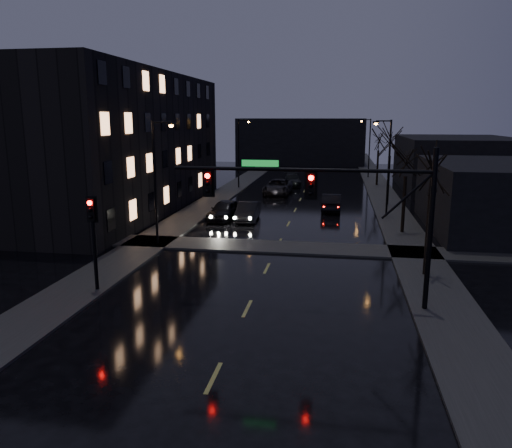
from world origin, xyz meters
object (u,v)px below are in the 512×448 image
at_px(oncoming_car_a, 225,210).
at_px(lead_car, 331,202).
at_px(oncoming_car_b, 248,212).
at_px(oncoming_car_d, 292,180).
at_px(oncoming_car_c, 278,187).

relative_size(oncoming_car_a, lead_car, 1.00).
bearing_deg(lead_car, oncoming_car_a, 33.10).
xyz_separation_m(oncoming_car_a, oncoming_car_b, (1.91, -0.07, -0.06)).
bearing_deg(oncoming_car_b, oncoming_car_a, 175.87).
bearing_deg(oncoming_car_b, lead_car, 37.81).
relative_size(oncoming_car_a, oncoming_car_d, 0.91).
relative_size(oncoming_car_d, lead_car, 1.09).
relative_size(oncoming_car_b, lead_car, 0.96).
bearing_deg(oncoming_car_a, lead_car, 39.49).
distance_m(oncoming_car_b, oncoming_car_d, 21.37).
distance_m(oncoming_car_c, lead_car, 10.71).
xyz_separation_m(oncoming_car_b, oncoming_car_c, (0.71, 14.47, 0.08)).
bearing_deg(lead_car, oncoming_car_d, -71.94).
bearing_deg(oncoming_car_d, lead_car, -79.64).
xyz_separation_m(oncoming_car_c, lead_car, (5.89, -8.95, -0.04)).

